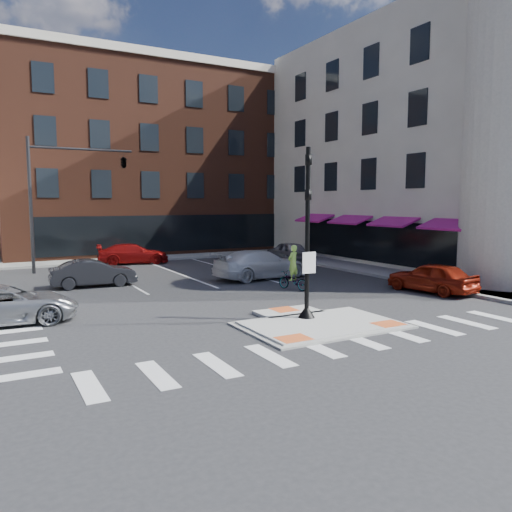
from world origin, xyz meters
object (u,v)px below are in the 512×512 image
silver_suv (3,305)px  white_pickup (260,264)px  bg_car_dark (93,273)px  cyclist (293,275)px  red_sedan (432,277)px  bg_car_silver (288,251)px  bg_car_red (133,254)px

silver_suv → white_pickup: (12.83, 4.77, 0.11)m
bg_car_dark → cyclist: bearing=-121.7°
red_sedan → bg_car_silver: size_ratio=1.02×
bg_car_dark → cyclist: size_ratio=1.90×
red_sedan → cyclist: cyclist is taller
bg_car_red → red_sedan: bearing=-140.7°
silver_suv → bg_car_silver: bearing=-56.7°
red_sedan → bg_car_dark: (-13.61, 9.24, -0.04)m
bg_car_dark → bg_car_red: bg_car_red is taller
red_sedan → cyclist: bearing=-43.1°
bg_car_red → white_pickup: bearing=-145.2°
red_sedan → white_pickup: (-5.00, 7.50, 0.08)m
red_sedan → white_pickup: size_ratio=0.77×
silver_suv → bg_car_dark: size_ratio=1.19×
bg_car_red → bg_car_silver: bearing=-98.8°
silver_suv → cyclist: bearing=-83.2°
bg_car_silver → bg_car_red: bearing=-17.4°
silver_suv → red_sedan: red_sedan is taller
cyclist → bg_car_silver: bearing=-140.5°
cyclist → white_pickup: bearing=-114.5°
silver_suv → bg_car_silver: (18.59, 11.12, 0.02)m
bg_car_dark → bg_car_silver: 15.09m
bg_car_dark → cyclist: (8.28, -5.55, 0.05)m
silver_suv → white_pickup: size_ratio=0.90×
white_pickup → bg_car_dark: 8.78m
red_sedan → bg_car_dark: bearing=-42.6°
red_sedan → bg_car_red: red_sedan is taller
bg_car_silver → cyclist: (-6.09, -10.16, 0.03)m
bg_car_silver → white_pickup: bearing=50.1°
silver_suv → bg_car_dark: silver_suv is taller
silver_suv → bg_car_dark: 7.76m
bg_car_silver → bg_car_red: (-10.19, 3.66, -0.01)m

